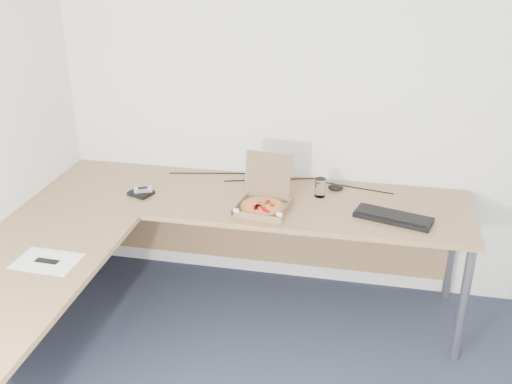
% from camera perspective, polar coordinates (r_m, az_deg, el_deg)
% --- Properties ---
extents(room_shell, '(3.50, 3.50, 2.50)m').
position_cam_1_polar(room_shell, '(1.93, 5.53, -5.11)').
color(room_shell, white).
rests_on(room_shell, ground).
extents(desk, '(2.50, 2.20, 0.73)m').
position_cam_1_polar(desk, '(3.19, -7.72, -3.64)').
color(desk, '#A1794C').
rests_on(desk, ground).
extents(pizza_box, '(0.27, 0.32, 0.28)m').
position_cam_1_polar(pizza_box, '(3.31, 0.67, -1.10)').
color(pizza_box, olive).
rests_on(pizza_box, desk).
extents(drinking_glass, '(0.06, 0.06, 0.11)m').
position_cam_1_polar(drinking_glass, '(3.47, 6.15, 0.42)').
color(drinking_glass, silver).
rests_on(drinking_glass, desk).
extents(keyboard, '(0.43, 0.25, 0.03)m').
position_cam_1_polar(keyboard, '(3.29, 12.99, -2.37)').
color(keyboard, black).
rests_on(keyboard, desk).
extents(mouse, '(0.10, 0.07, 0.03)m').
position_cam_1_polar(mouse, '(3.58, 7.62, 0.44)').
color(mouse, black).
rests_on(mouse, desk).
extents(wallet, '(0.16, 0.14, 0.02)m').
position_cam_1_polar(wallet, '(3.55, -10.94, -0.10)').
color(wallet, black).
rests_on(wallet, desk).
extents(phone, '(0.12, 0.09, 0.02)m').
position_cam_1_polar(phone, '(3.55, -10.76, 0.24)').
color(phone, '#B2B5BA').
rests_on(phone, wallet).
extents(paper_sheet, '(0.31, 0.22, 0.00)m').
position_cam_1_polar(paper_sheet, '(3.00, -19.35, -6.26)').
color(paper_sheet, white).
rests_on(paper_sheet, desk).
extents(cable_bundle, '(0.67, 0.14, 0.01)m').
position_cam_1_polar(cable_bundle, '(3.69, 1.74, 1.20)').
color(cable_bundle, black).
rests_on(cable_bundle, desk).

